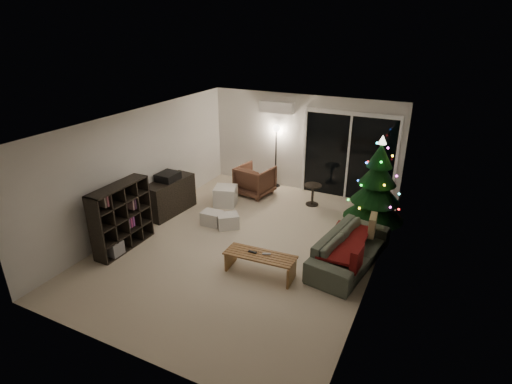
# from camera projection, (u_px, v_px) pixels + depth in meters

# --- Properties ---
(room) EXTENTS (6.50, 7.51, 2.60)m
(room) POSITION_uv_depth(u_px,v_px,m) (295.00, 177.00, 8.70)
(room) COLOR beige
(room) RESTS_ON ground
(bookshelf) EXTENTS (0.53, 1.36, 1.32)m
(bookshelf) POSITION_uv_depth(u_px,v_px,m) (115.00, 216.00, 7.76)
(bookshelf) COLOR #2D261E
(bookshelf) RESTS_ON floor
(media_cabinet) EXTENTS (0.59, 1.33, 0.81)m
(media_cabinet) POSITION_uv_depth(u_px,v_px,m) (170.00, 196.00, 9.25)
(media_cabinet) COLOR #2D261E
(media_cabinet) RESTS_ON floor
(stereo) EXTENTS (0.41, 0.49, 0.17)m
(stereo) POSITION_uv_depth(u_px,v_px,m) (168.00, 176.00, 9.05)
(stereo) COLOR black
(stereo) RESTS_ON media_cabinet
(armchair) EXTENTS (0.94, 0.96, 0.77)m
(armchair) POSITION_uv_depth(u_px,v_px,m) (255.00, 180.00, 10.24)
(armchair) COLOR brown
(armchair) RESTS_ON floor
(ottoman) EXTENTS (0.65, 0.65, 0.46)m
(ottoman) POSITION_uv_depth(u_px,v_px,m) (226.00, 196.00, 9.70)
(ottoman) COLOR silver
(ottoman) RESTS_ON floor
(cardboard_box_a) EXTENTS (0.44, 0.34, 0.31)m
(cardboard_box_a) POSITION_uv_depth(u_px,v_px,m) (212.00, 218.00, 8.78)
(cardboard_box_a) COLOR silver
(cardboard_box_a) RESTS_ON floor
(cardboard_box_b) EXTENTS (0.56, 0.54, 0.31)m
(cardboard_box_b) POSITION_uv_depth(u_px,v_px,m) (228.00, 221.00, 8.65)
(cardboard_box_b) COLOR silver
(cardboard_box_b) RESTS_ON floor
(side_table) EXTENTS (0.53, 0.53, 0.52)m
(side_table) POSITION_uv_depth(u_px,v_px,m) (312.00, 195.00, 9.70)
(side_table) COLOR #2D261E
(side_table) RESTS_ON floor
(floor_lamp) EXTENTS (0.26, 0.26, 1.63)m
(floor_lamp) POSITION_uv_depth(u_px,v_px,m) (276.00, 157.00, 10.59)
(floor_lamp) COLOR black
(floor_lamp) RESTS_ON floor
(sofa) EXTENTS (1.14, 2.19, 0.61)m
(sofa) POSITION_uv_depth(u_px,v_px,m) (350.00, 249.00, 7.28)
(sofa) COLOR #4B4E47
(sofa) RESTS_ON floor
(sofa_throw) EXTENTS (0.65, 1.50, 0.05)m
(sofa_throw) POSITION_uv_depth(u_px,v_px,m) (345.00, 242.00, 7.27)
(sofa_throw) COLOR #481712
(sofa_throw) RESTS_ON sofa
(cushion_a) EXTENTS (0.15, 0.41, 0.40)m
(cushion_a) POSITION_uv_depth(u_px,v_px,m) (372.00, 225.00, 7.62)
(cushion_a) COLOR tan
(cushion_a) RESTS_ON sofa
(cushion_b) EXTENTS (0.15, 0.41, 0.40)m
(cushion_b) POSITION_uv_depth(u_px,v_px,m) (357.00, 259.00, 6.55)
(cushion_b) COLOR #481712
(cushion_b) RESTS_ON sofa
(coffee_table) EXTENTS (1.27, 0.51, 0.40)m
(coffee_table) POSITION_uv_depth(u_px,v_px,m) (260.00, 264.00, 7.03)
(coffee_table) COLOR brown
(coffee_table) RESTS_ON floor
(remote_a) EXTENTS (0.16, 0.05, 0.02)m
(remote_a) POSITION_uv_depth(u_px,v_px,m) (252.00, 252.00, 7.01)
(remote_a) COLOR black
(remote_a) RESTS_ON coffee_table
(remote_b) EXTENTS (0.15, 0.09, 0.02)m
(remote_b) POSITION_uv_depth(u_px,v_px,m) (267.00, 254.00, 6.95)
(remote_b) COLOR slate
(remote_b) RESTS_ON coffee_table
(christmas_tree) EXTENTS (1.57, 1.57, 2.05)m
(christmas_tree) POSITION_uv_depth(u_px,v_px,m) (377.00, 183.00, 8.32)
(christmas_tree) COLOR black
(christmas_tree) RESTS_ON floor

